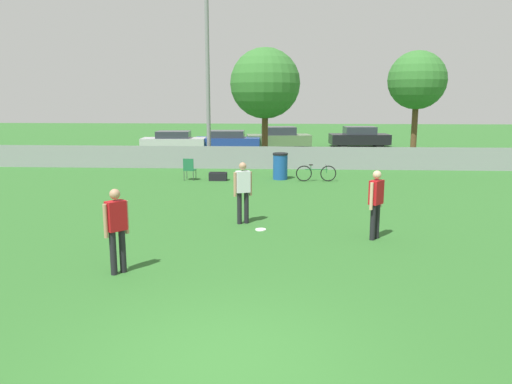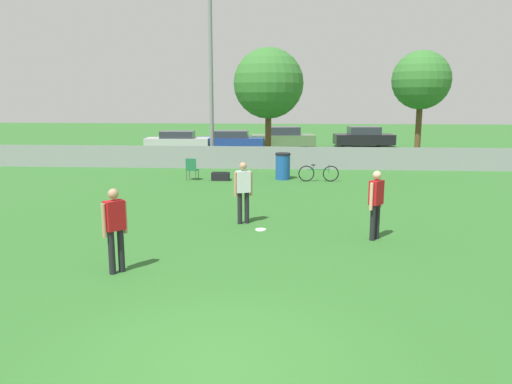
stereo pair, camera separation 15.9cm
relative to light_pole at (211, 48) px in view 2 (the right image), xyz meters
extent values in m
plane|color=#2D6628|center=(3.00, -18.86, -5.78)|extent=(120.00, 120.00, 0.00)
cube|color=gray|center=(3.00, -0.86, -5.23)|extent=(27.70, 0.03, 1.10)
cylinder|color=gray|center=(0.00, 0.00, -0.96)|extent=(0.20, 0.20, 9.65)
cylinder|color=brown|center=(2.77, 1.40, -4.39)|extent=(0.32, 0.32, 2.79)
sphere|color=#33702D|center=(2.77, 1.40, -1.63)|extent=(3.63, 3.63, 3.63)
cylinder|color=brown|center=(10.88, 2.91, -4.19)|extent=(0.32, 0.32, 3.18)
sphere|color=#33702D|center=(10.88, 2.91, -1.43)|extent=(3.12, 3.12, 3.12)
cylinder|color=black|center=(2.57, -11.58, -5.34)|extent=(0.13, 0.13, 0.88)
cylinder|color=black|center=(2.76, -11.50, -5.34)|extent=(0.13, 0.13, 0.88)
cube|color=silver|center=(2.66, -11.54, -4.60)|extent=(0.43, 0.35, 0.59)
sphere|color=tan|center=(2.66, -11.54, -4.17)|extent=(0.21, 0.21, 0.21)
cylinder|color=tan|center=(2.46, -11.63, -4.67)|extent=(0.08, 0.08, 0.66)
cylinder|color=tan|center=(2.87, -11.45, -4.67)|extent=(0.08, 0.08, 0.66)
cylinder|color=black|center=(0.45, -15.72, -5.34)|extent=(0.13, 0.13, 0.88)
cylinder|color=black|center=(0.59, -15.57, -5.34)|extent=(0.13, 0.13, 0.88)
cube|color=#B21419|center=(0.52, -15.65, -4.60)|extent=(0.41, 0.42, 0.59)
sphere|color=tan|center=(0.52, -15.65, -4.17)|extent=(0.21, 0.21, 0.21)
cylinder|color=tan|center=(0.37, -15.81, -4.67)|extent=(0.08, 0.08, 0.66)
cylinder|color=tan|center=(0.67, -15.48, -4.67)|extent=(0.08, 0.08, 0.66)
cylinder|color=black|center=(5.97, -12.97, -5.34)|extent=(0.13, 0.13, 0.88)
cylinder|color=black|center=(6.10, -12.81, -5.34)|extent=(0.13, 0.13, 0.88)
cube|color=#B21419|center=(6.03, -12.89, -4.60)|extent=(0.40, 0.43, 0.59)
sphere|color=#D8AD8C|center=(6.03, -12.89, -4.17)|extent=(0.21, 0.21, 0.21)
cylinder|color=#D8AD8C|center=(5.89, -13.07, -4.67)|extent=(0.08, 0.08, 0.66)
cylinder|color=#D8AD8C|center=(6.17, -12.72, -4.67)|extent=(0.08, 0.08, 0.66)
cylinder|color=white|center=(3.19, -12.21, -5.77)|extent=(0.28, 0.28, 0.03)
torus|color=white|center=(3.19, -12.21, -5.77)|extent=(0.29, 0.29, 0.03)
cylinder|color=#333338|center=(0.04, -4.09, -5.57)|extent=(0.02, 0.02, 0.41)
cylinder|color=#333338|center=(-0.36, -4.05, -5.57)|extent=(0.02, 0.02, 0.41)
cylinder|color=#333338|center=(0.00, -4.49, -5.57)|extent=(0.02, 0.02, 0.41)
cylinder|color=#333338|center=(-0.40, -4.44, -5.57)|extent=(0.02, 0.02, 0.41)
cube|color=#1E663F|center=(-0.18, -4.27, -5.35)|extent=(0.49, 0.49, 0.03)
cube|color=#1E663F|center=(-0.20, -4.48, -5.10)|extent=(0.45, 0.07, 0.49)
torus|color=black|center=(4.62, -4.38, -5.45)|extent=(0.66, 0.07, 0.66)
torus|color=black|center=(5.63, -4.34, -5.45)|extent=(0.66, 0.07, 0.66)
cylinder|color=#267238|center=(5.12, -4.36, -5.28)|extent=(0.93, 0.08, 0.04)
cylinder|color=#267238|center=(4.90, -4.37, -5.28)|extent=(0.03, 0.03, 0.34)
cylinder|color=#267238|center=(5.55, -4.34, -5.28)|extent=(0.03, 0.03, 0.31)
cube|color=black|center=(4.90, -4.37, -5.09)|extent=(0.16, 0.07, 0.04)
cylinder|color=black|center=(5.55, -4.34, -5.12)|extent=(0.04, 0.44, 0.03)
cylinder|color=#194C99|center=(3.63, -3.89, -5.26)|extent=(0.61, 0.61, 1.04)
cylinder|color=black|center=(3.63, -3.89, -4.70)|extent=(0.64, 0.64, 0.08)
cube|color=black|center=(1.02, -4.33, -5.61)|extent=(0.74, 0.41, 0.33)
cube|color=black|center=(1.02, -4.33, -5.43)|extent=(0.63, 0.04, 0.02)
cylinder|color=black|center=(-2.23, 8.28, -5.46)|extent=(0.64, 0.22, 0.63)
cylinder|color=black|center=(-2.14, 6.81, -5.46)|extent=(0.64, 0.22, 0.63)
cylinder|color=black|center=(-4.79, 8.13, -5.46)|extent=(0.64, 0.22, 0.63)
cylinder|color=black|center=(-4.70, 6.66, -5.46)|extent=(0.64, 0.22, 0.63)
cube|color=#B7B7BC|center=(-3.47, 7.47, -5.27)|extent=(4.22, 1.93, 0.60)
cube|color=#2D333D|center=(-3.47, 7.47, -4.74)|extent=(2.23, 1.61, 0.45)
cylinder|color=black|center=(1.33, 8.87, -5.47)|extent=(0.62, 0.20, 0.62)
cylinder|color=black|center=(1.37, 7.32, -5.47)|extent=(0.62, 0.20, 0.62)
cylinder|color=black|center=(-1.35, 8.80, -5.47)|extent=(0.62, 0.20, 0.62)
cylinder|color=black|center=(-1.31, 7.25, -5.47)|extent=(0.62, 0.20, 0.62)
cube|color=navy|center=(0.01, 8.06, -5.27)|extent=(4.36, 1.88, 0.61)
cube|color=#2D333D|center=(0.01, 8.06, -4.74)|extent=(2.28, 1.62, 0.46)
cylinder|color=black|center=(4.61, 10.33, -5.45)|extent=(0.67, 0.27, 0.65)
cylinder|color=black|center=(4.83, 8.73, -5.45)|extent=(0.67, 0.27, 0.65)
cylinder|color=black|center=(1.97, 9.96, -5.45)|extent=(0.67, 0.27, 0.65)
cylinder|color=black|center=(2.19, 8.36, -5.45)|extent=(0.67, 0.27, 0.65)
cube|color=#59724C|center=(3.40, 9.35, -5.22)|extent=(4.52, 2.41, 0.72)
cube|color=#2D333D|center=(3.40, 9.35, -4.59)|extent=(2.44, 1.91, 0.54)
cylinder|color=black|center=(10.27, 11.39, -5.46)|extent=(0.65, 0.22, 0.64)
cylinder|color=black|center=(10.37, 9.79, -5.46)|extent=(0.65, 0.22, 0.64)
cylinder|color=black|center=(7.75, 11.22, -5.46)|extent=(0.65, 0.22, 0.64)
cylinder|color=black|center=(7.85, 9.62, -5.46)|extent=(0.65, 0.22, 0.64)
cube|color=black|center=(9.06, 10.50, -5.23)|extent=(4.19, 2.09, 0.70)
cube|color=#2D333D|center=(9.06, 10.50, -4.62)|extent=(2.22, 1.74, 0.53)
camera|label=1|loc=(3.78, -24.93, -2.33)|focal=35.00mm
camera|label=2|loc=(3.94, -24.92, -2.33)|focal=35.00mm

